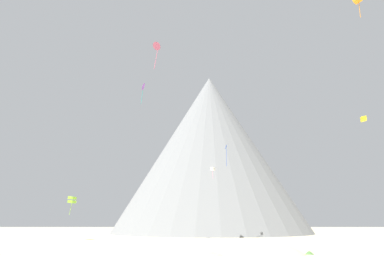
{
  "coord_description": "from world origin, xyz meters",
  "views": [
    {
      "loc": [
        -0.23,
        -31.2,
        4.26
      ],
      "look_at": [
        -0.56,
        34.3,
        21.25
      ],
      "focal_mm": 33.28,
      "sensor_mm": 36.0,
      "label": 1
    }
  ],
  "objects": [
    {
      "name": "kite_blue_mid",
      "position": [
        8.3,
        55.65,
        20.72
      ],
      "size": [
        0.45,
        0.71,
        5.3
      ],
      "rotation": [
        0.0,
        0.0,
        3.71
      ],
      "color": "blue"
    },
    {
      "name": "bush_far_left",
      "position": [
        14.84,
        16.93,
        0.24
      ],
      "size": [
        1.55,
        1.55,
        0.48
      ],
      "primitive_type": "cone",
      "rotation": [
        0.0,
        0.0,
        1.04
      ],
      "color": "#477238",
      "rests_on": "ground_plane"
    },
    {
      "name": "kite_lime_low",
      "position": [
        -27.21,
        50.17,
        8.66
      ],
      "size": [
        1.8,
        1.77,
        4.08
      ],
      "rotation": [
        0.0,
        0.0,
        4.34
      ],
      "color": "#8CD133"
    },
    {
      "name": "kite_violet_high",
      "position": [
        -11.79,
        46.92,
        34.51
      ],
      "size": [
        0.89,
        1.76,
        5.32
      ],
      "rotation": [
        0.0,
        0.0,
        4.69
      ],
      "color": "purple"
    },
    {
      "name": "kite_white_mid",
      "position": [
        4.89,
        55.21,
        16.34
      ],
      "size": [
        1.24,
        1.23,
        2.74
      ],
      "rotation": [
        0.0,
        0.0,
        3.96
      ],
      "color": "white"
    },
    {
      "name": "bush_ridge_crest",
      "position": [
        -13.43,
        19.27,
        0.47
      ],
      "size": [
        3.39,
        3.39,
        0.94
      ],
      "primitive_type": "cone",
      "rotation": [
        0.0,
        0.0,
        5.27
      ],
      "color": "#386633",
      "rests_on": "ground_plane"
    },
    {
      "name": "kite_yellow_mid",
      "position": [
        27.68,
        24.36,
        20.21
      ],
      "size": [
        1.04,
        1.0,
        0.89
      ],
      "rotation": [
        0.0,
        0.0,
        4.46
      ],
      "color": "yellow"
    },
    {
      "name": "kite_rainbow_high",
      "position": [
        -6.1,
        22.04,
        31.89
      ],
      "size": [
        1.34,
        1.1,
        4.71
      ],
      "rotation": [
        0.0,
        0.0,
        3.77
      ],
      "color": "#E5668C"
    },
    {
      "name": "rock_massif",
      "position": [
        7.77,
        95.32,
        26.48
      ],
      "size": [
        80.4,
        80.4,
        56.41
      ],
      "color": "slate",
      "rests_on": "ground_plane"
    }
  ]
}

